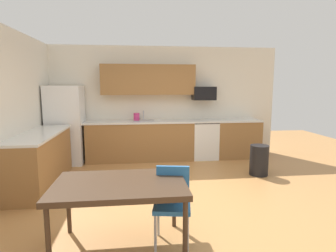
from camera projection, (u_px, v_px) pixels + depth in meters
ground_plane at (175, 197)px, 4.42m from camera, size 12.00×12.00×0.00m
wall_back at (160, 102)px, 6.82m from camera, size 5.80×0.10×2.70m
cabinet_run_back at (141, 141)px, 6.55m from camera, size 2.49×0.60×0.90m
cabinet_run_back_right at (237, 139)px, 6.83m from camera, size 1.06×0.60×0.90m
cabinet_run_left at (40, 161)px, 4.87m from camera, size 0.60×2.00×0.90m
countertop_back at (162, 121)px, 6.54m from camera, size 4.80×0.64×0.04m
countertop_left at (39, 134)px, 4.80m from camera, size 0.64×2.00×0.04m
upper_cabinets_back at (148, 80)px, 6.49m from camera, size 2.20×0.34×0.70m
refrigerator at (66, 125)px, 6.22m from camera, size 0.76×0.70×1.76m
oven_range at (204, 140)px, 6.73m from camera, size 0.60×0.60×0.91m
microwave at (204, 93)px, 6.67m from camera, size 0.54×0.36×0.32m
sink_basin at (144, 123)px, 6.50m from camera, size 0.48×0.40×0.14m
sink_faucet at (144, 116)px, 6.65m from camera, size 0.02×0.02×0.24m
dining_table at (120, 188)px, 2.94m from camera, size 1.40×0.90×0.74m
chair_near_table at (172, 199)px, 3.10m from camera, size 0.46×0.46×0.85m
trash_bin at (259, 160)px, 5.46m from camera, size 0.36×0.36×0.60m
kettle at (137, 117)px, 6.51m from camera, size 0.14×0.14×0.20m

